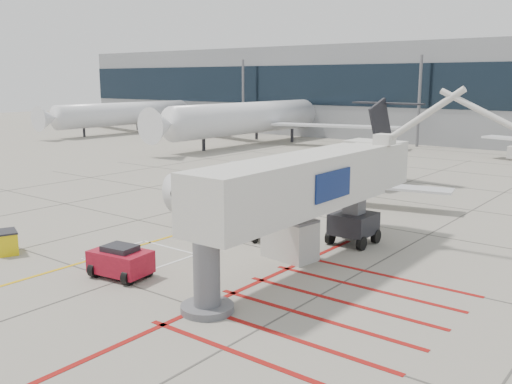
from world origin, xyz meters
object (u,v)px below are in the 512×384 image
Objects in this scene: spill_bin at (7,242)px; regional_jet at (283,155)px; pushback_tug at (121,260)px; jet_bridge at (296,196)px.

regional_jet is at bearing 99.28° from spill_bin.
pushback_tug reaches higher than spill_bin.
pushback_tug is 1.91× the size of spill_bin.
jet_bridge is at bearing -46.13° from regional_jet.
pushback_tug is (-5.79, -5.62, -2.81)m from jet_bridge.
spill_bin is (-4.32, -18.49, -2.94)m from regional_jet.
pushback_tug is at bearing 32.39° from spill_bin.
regional_jet is at bearing 127.56° from jet_bridge.
jet_bridge is (8.95, -11.55, 0.05)m from regional_jet.
regional_jet is at bearing 92.65° from pushback_tug.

